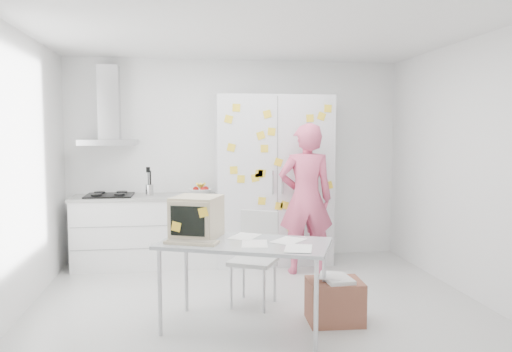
{
  "coord_description": "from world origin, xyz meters",
  "views": [
    {
      "loc": [
        -0.71,
        -4.78,
        1.72
      ],
      "look_at": [
        0.09,
        0.77,
        1.23
      ],
      "focal_mm": 35.0,
      "sensor_mm": 36.0,
      "label": 1
    }
  ],
  "objects": [
    {
      "name": "floor",
      "position": [
        0.0,
        0.0,
        -0.01
      ],
      "size": [
        4.5,
        4.0,
        0.02
      ],
      "primitive_type": "cube",
      "color": "silver",
      "rests_on": "ground"
    },
    {
      "name": "walls",
      "position": [
        0.0,
        0.72,
        1.35
      ],
      "size": [
        4.52,
        4.01,
        2.7
      ],
      "color": "white",
      "rests_on": "ground"
    },
    {
      "name": "ceiling",
      "position": [
        0.0,
        0.0,
        2.7
      ],
      "size": [
        4.5,
        4.0,
        0.02
      ],
      "primitive_type": "cube",
      "color": "white",
      "rests_on": "walls"
    },
    {
      "name": "counter_run",
      "position": [
        -1.2,
        1.7,
        0.47
      ],
      "size": [
        1.84,
        0.63,
        1.28
      ],
      "color": "white",
      "rests_on": "ground"
    },
    {
      "name": "range_hood",
      "position": [
        -1.65,
        1.84,
        1.96
      ],
      "size": [
        0.7,
        0.48,
        1.01
      ],
      "color": "silver",
      "rests_on": "walls"
    },
    {
      "name": "tall_cabinet",
      "position": [
        0.45,
        1.67,
        1.1
      ],
      "size": [
        1.5,
        0.68,
        2.2
      ],
      "color": "silver",
      "rests_on": "ground"
    },
    {
      "name": "person",
      "position": [
        0.76,
        1.1,
        0.92
      ],
      "size": [
        0.69,
        0.47,
        1.84
      ],
      "primitive_type": "imported",
      "rotation": [
        0.0,
        0.0,
        3.1
      ],
      "color": "#DA5477",
      "rests_on": "ground"
    },
    {
      "name": "desk",
      "position": [
        -0.46,
        -0.41,
        0.87
      ],
      "size": [
        1.61,
        1.21,
        1.15
      ],
      "rotation": [
        0.0,
        0.0,
        -0.38
      ],
      "color": "#A4AAAF",
      "rests_on": "ground"
    },
    {
      "name": "chair",
      "position": [
        -0.0,
        0.1,
        0.53
      ],
      "size": [
        0.57,
        0.57,
        0.93
      ],
      "rotation": [
        0.0,
        0.0,
        -0.48
      ],
      "color": "silver",
      "rests_on": "ground"
    },
    {
      "name": "cardboard_box",
      "position": [
        0.63,
        -0.51,
        0.2
      ],
      "size": [
        0.51,
        0.42,
        0.43
      ],
      "rotation": [
        0.0,
        0.0,
        -0.05
      ],
      "color": "brown",
      "rests_on": "ground"
    }
  ]
}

